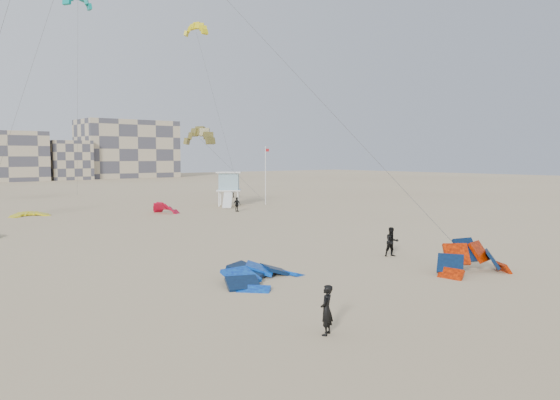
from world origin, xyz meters
TOP-DOWN VIEW (x-y plane):
  - ground at (0.00, 0.00)m, footprint 320.00×320.00m
  - kite_ground_blue at (1.73, 4.93)m, footprint 6.83×6.95m
  - kite_ground_orange at (11.04, -0.58)m, footprint 5.15×5.05m
  - kite_ground_red_far at (12.76, 36.75)m, footprint 4.00×3.94m
  - kite_ground_yellow at (0.73, 42.66)m, footprint 3.74×3.94m
  - kitesurfer_main at (-1.51, -2.73)m, footprint 0.75×0.67m
  - kitesurfer_b at (11.68, 5.29)m, footprint 1.07×0.98m
  - kitesurfer_d at (19.55, 33.18)m, footprint 0.63×1.00m
  - kitesurfer_f at (30.53, 50.38)m, footprint 0.89×1.66m
  - kite_fly_olive at (17.23, 37.19)m, footprint 6.93×8.88m
  - kite_fly_yellow at (25.80, 52.19)m, footprint 8.32×4.68m
  - kite_fly_teal_b at (10.99, 56.53)m, footprint 4.34×4.29m
  - lifeguard_tower_near at (22.84, 39.65)m, footprint 4.14×6.28m
  - flagpole at (27.24, 38.08)m, footprint 0.59×0.09m
  - condo_east at (50.00, 132.00)m, footprint 26.00×14.00m
  - condo_fill_right at (32.00, 128.00)m, footprint 10.00×10.00m

SIDE VIEW (x-z plane):
  - ground at x=0.00m, z-range 0.00..0.00m
  - kite_ground_blue at x=1.73m, z-range -1.46..1.46m
  - kite_ground_orange at x=11.04m, z-range -2.12..2.12m
  - kite_ground_red_far at x=12.76m, z-range -1.63..1.63m
  - kite_ground_yellow at x=0.73m, z-range -0.68..0.68m
  - kitesurfer_d at x=19.55m, z-range 0.00..1.59m
  - kitesurfer_f at x=30.53m, z-range 0.00..1.71m
  - kitesurfer_main at x=-1.51m, z-range 0.00..1.72m
  - kitesurfer_b at x=11.68m, z-range 0.00..1.77m
  - lifeguard_tower_near at x=22.84m, z-range -0.02..4.16m
  - flagpole at x=27.24m, z-range 0.20..7.45m
  - condo_fill_right at x=32.00m, z-range 0.00..10.00m
  - condo_east at x=50.00m, z-range 0.00..16.00m
  - kite_fly_olive at x=17.23m, z-range 3.87..12.34m
  - kite_fly_yellow at x=25.80m, z-range 11.63..35.62m
  - kite_fly_teal_b at x=10.99m, z-range 12.83..39.01m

